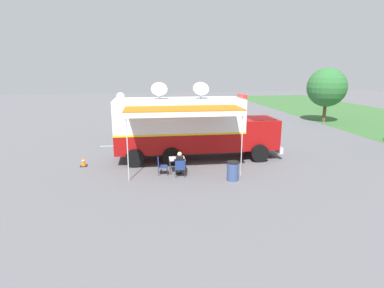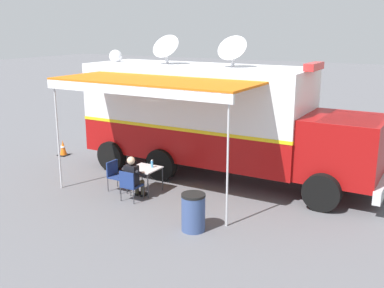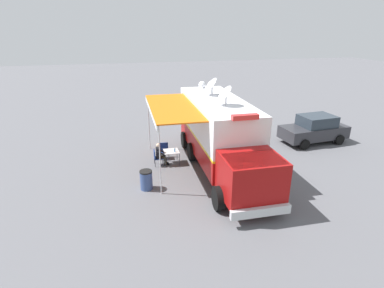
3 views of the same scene
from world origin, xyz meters
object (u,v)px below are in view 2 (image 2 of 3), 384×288
(trash_bin, at_px, (193,212))
(folding_chair_at_table, at_px, (130,183))
(command_truck, at_px, (216,116))
(seated_responder, at_px, (134,177))
(car_behind_truck, at_px, (239,109))
(folding_chair_beside_table, at_px, (116,173))
(folding_table, at_px, (145,170))
(traffic_cone, at_px, (63,148))
(water_bottle, at_px, (152,164))

(trash_bin, bearing_deg, folding_chair_at_table, -108.02)
(command_truck, height_order, folding_chair_at_table, command_truck)
(seated_responder, distance_m, car_behind_truck, 10.11)
(folding_chair_at_table, xyz_separation_m, folding_chair_beside_table, (-0.53, -0.90, 0.00))
(folding_table, xyz_separation_m, seated_responder, (0.61, 0.05, -0.02))
(trash_bin, relative_size, car_behind_truck, 0.21)
(command_truck, relative_size, folding_chair_beside_table, 10.95)
(command_truck, bearing_deg, trash_bin, 18.82)
(folding_table, bearing_deg, car_behind_truck, -173.12)
(folding_chair_at_table, bearing_deg, seated_responder, 179.11)
(seated_responder, height_order, trash_bin, seated_responder)
(seated_responder, relative_size, traffic_cone, 2.16)
(trash_bin, bearing_deg, folding_chair_beside_table, -111.69)
(folding_chair_beside_table, relative_size, car_behind_truck, 0.20)
(command_truck, xyz_separation_m, car_behind_truck, (-7.08, -2.27, -1.07))
(seated_responder, height_order, traffic_cone, seated_responder)
(folding_chair_at_table, relative_size, car_behind_truck, 0.20)
(folding_table, height_order, water_bottle, water_bottle)
(traffic_cone, bearing_deg, trash_bin, 65.62)
(traffic_cone, bearing_deg, seated_responder, 64.47)
(water_bottle, relative_size, car_behind_truck, 0.05)
(command_truck, height_order, trash_bin, command_truck)
(folding_chair_at_table, distance_m, traffic_cone, 5.59)
(folding_chair_at_table, xyz_separation_m, traffic_cone, (-2.56, -4.96, -0.23))
(water_bottle, distance_m, trash_bin, 2.93)
(folding_chair_beside_table, xyz_separation_m, trash_bin, (1.32, 3.33, -0.06))
(command_truck, bearing_deg, seated_responder, -20.06)
(traffic_cone, bearing_deg, car_behind_truck, 153.78)
(seated_responder, height_order, car_behind_truck, car_behind_truck)
(folding_chair_at_table, xyz_separation_m, trash_bin, (0.79, 2.43, -0.06))
(command_truck, height_order, seated_responder, command_truck)
(folding_table, relative_size, traffic_cone, 1.40)
(command_truck, bearing_deg, folding_chair_beside_table, -37.18)
(traffic_cone, height_order, car_behind_truck, car_behind_truck)
(command_truck, relative_size, water_bottle, 42.53)
(folding_chair_at_table, bearing_deg, traffic_cone, -117.29)
(folding_chair_at_table, bearing_deg, water_bottle, 173.71)
(water_bottle, height_order, folding_chair_at_table, water_bottle)
(water_bottle, bearing_deg, seated_responder, -7.61)
(car_behind_truck, bearing_deg, water_bottle, 7.94)
(folding_table, distance_m, folding_chair_at_table, 0.82)
(water_bottle, bearing_deg, car_behind_truck, -172.06)
(trash_bin, height_order, car_behind_truck, car_behind_truck)
(seated_responder, bearing_deg, car_behind_truck, -173.24)
(command_truck, distance_m, folding_table, 2.91)
(folding_chair_at_table, distance_m, car_behind_truck, 10.30)
(seated_responder, bearing_deg, trash_bin, 68.02)
(folding_chair_beside_table, relative_size, trash_bin, 0.96)
(seated_responder, bearing_deg, water_bottle, 172.39)
(folding_chair_beside_table, relative_size, traffic_cone, 1.50)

